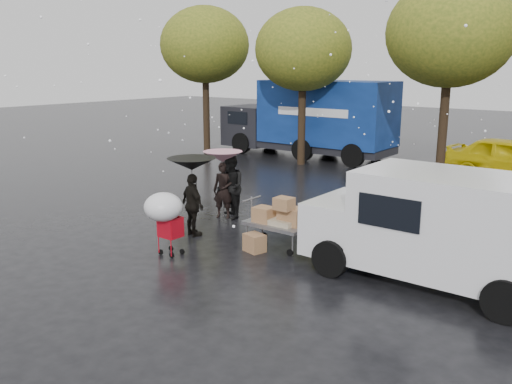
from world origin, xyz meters
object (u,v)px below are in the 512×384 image
Objects in this scene: person_pink at (223,190)px; white_van at (440,226)px; shopping_cart at (164,210)px; yellow_taxi at (512,159)px; person_black at (193,205)px; blue_truck at (311,119)px; vendor_cart at (280,218)px.

white_van is (6.37, -0.99, 0.38)m from person_pink.
shopping_cart is at bearing -157.60° from white_van.
person_pink is at bearing 159.46° from yellow_taxi.
person_pink is 0.99× the size of person_black.
person_black is 12.66m from blue_truck.
person_pink is 10.90m from blue_truck.
blue_truck is (-9.98, 11.22, 0.60)m from white_van.
yellow_taxi is (-1.29, 11.31, -0.37)m from white_van.
yellow_taxi is at bearing 0.57° from blue_truck.
shopping_cart is at bearing 169.08° from yellow_taxi.
white_van reaches higher than shopping_cart.
person_pink is 2.96m from vendor_cart.
blue_truck reaches higher than yellow_taxi.
person_black is 1.08× the size of shopping_cart.
blue_truck is 8.74m from yellow_taxi.
person_black is 2.31m from vendor_cart.
blue_truck is 1.79× the size of yellow_taxi.
person_black is at bearing 111.42° from shopping_cart.
yellow_taxi reaches higher than vendor_cart.
white_van reaches higher than person_black.
white_van is at bearing -48.36° from blue_truck.
vendor_cart is at bearing 50.59° from shopping_cart.
blue_truck is at bearing 109.20° from shopping_cart.
blue_truck reaches higher than person_pink.
white_van is (5.89, 0.72, 0.37)m from person_black.
person_pink is 1.03× the size of vendor_cart.
person_black is at bearing -71.08° from blue_truck.
shopping_cart is 0.30× the size of white_van.
white_van is 1.06× the size of yellow_taxi.
blue_truck is (-4.67, 13.41, 0.69)m from shopping_cart.
white_van is at bearing -156.71° from person_black.
shopping_cart is (1.06, -3.17, 0.28)m from person_pink.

